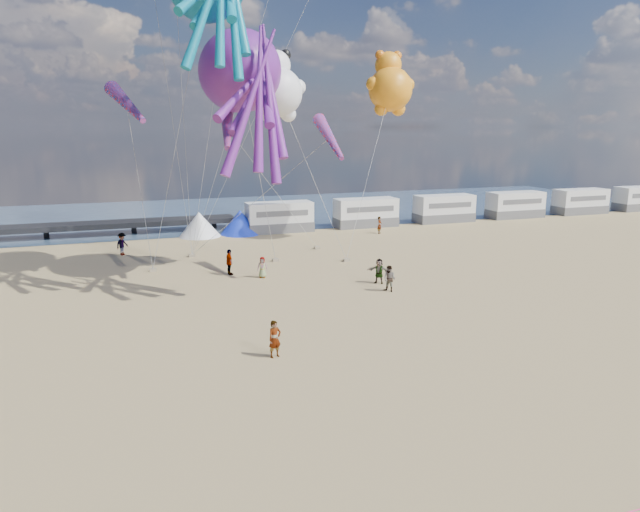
{
  "coord_description": "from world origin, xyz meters",
  "views": [
    {
      "loc": [
        -8.62,
        -15.22,
        10.38
      ],
      "look_at": [
        -1.33,
        6.0,
        5.29
      ],
      "focal_mm": 32.0,
      "sensor_mm": 36.0,
      "label": 1
    }
  ],
  "objects_px": {
    "sandbag_a": "(153,270)",
    "motorhome_5": "(640,198)",
    "beachgoer_1": "(389,279)",
    "beachgoer_5": "(380,225)",
    "sandbag_c": "(346,260)",
    "motorhome_0": "(279,217)",
    "motorhome_4": "(580,201)",
    "windsock_mid": "(227,128)",
    "windsock_right": "(330,138)",
    "beachgoer_4": "(379,271)",
    "kite_panda": "(278,92)",
    "sandbag_d": "(317,248)",
    "kite_teddy_orange": "(390,89)",
    "standing_person": "(275,339)",
    "windsock_left": "(127,103)",
    "kite_octopus_purple": "(239,71)",
    "tent_white": "(199,224)",
    "motorhome_3": "(515,205)",
    "sandbag_b": "(275,260)",
    "motorhome_2": "(444,208)",
    "tent_blue": "(240,222)",
    "beachgoer_2": "(122,244)",
    "motorhome_1": "(366,213)",
    "beachgoer_3": "(229,262)",
    "sandbag_e": "(192,255)",
    "beachgoer_0": "(262,267)"
  },
  "relations": [
    {
      "from": "sandbag_d",
      "to": "kite_teddy_orange",
      "type": "relative_size",
      "value": 0.08
    },
    {
      "from": "motorhome_2",
      "to": "beachgoer_3",
      "type": "height_order",
      "value": "motorhome_2"
    },
    {
      "from": "sandbag_a",
      "to": "kite_panda",
      "type": "relative_size",
      "value": 0.09
    },
    {
      "from": "motorhome_2",
      "to": "beachgoer_3",
      "type": "bearing_deg",
      "value": -149.84
    },
    {
      "from": "beachgoer_3",
      "to": "sandbag_e",
      "type": "bearing_deg",
      "value": 6.66
    },
    {
      "from": "motorhome_0",
      "to": "tent_blue",
      "type": "bearing_deg",
      "value": 180.0
    },
    {
      "from": "sandbag_a",
      "to": "motorhome_5",
      "type": "bearing_deg",
      "value": 11.97
    },
    {
      "from": "tent_white",
      "to": "windsock_left",
      "type": "distance_m",
      "value": 17.41
    },
    {
      "from": "motorhome_1",
      "to": "sandbag_a",
      "type": "xyz_separation_m",
      "value": [
        -22.56,
        -12.84,
        -1.39
      ]
    },
    {
      "from": "standing_person",
      "to": "windsock_right",
      "type": "distance_m",
      "value": 16.96
    },
    {
      "from": "sandbag_e",
      "to": "windsock_left",
      "type": "relative_size",
      "value": 0.07
    },
    {
      "from": "motorhome_4",
      "to": "tent_white",
      "type": "bearing_deg",
      "value": 180.0
    },
    {
      "from": "tent_blue",
      "to": "motorhome_1",
      "type": "bearing_deg",
      "value": 0.0
    },
    {
      "from": "beachgoer_5",
      "to": "beachgoer_4",
      "type": "bearing_deg",
      "value": -162.5
    },
    {
      "from": "sandbag_d",
      "to": "beachgoer_3",
      "type": "bearing_deg",
      "value": -143.84
    },
    {
      "from": "motorhome_3",
      "to": "standing_person",
      "type": "bearing_deg",
      "value": -139.89
    },
    {
      "from": "sandbag_e",
      "to": "tent_white",
      "type": "bearing_deg",
      "value": 78.62
    },
    {
      "from": "motorhome_3",
      "to": "motorhome_5",
      "type": "height_order",
      "value": "same"
    },
    {
      "from": "sandbag_d",
      "to": "kite_octopus_purple",
      "type": "height_order",
      "value": "kite_octopus_purple"
    },
    {
      "from": "beachgoer_1",
      "to": "windsock_mid",
      "type": "xyz_separation_m",
      "value": [
        -8.9,
        7.06,
        9.48
      ]
    },
    {
      "from": "beachgoer_4",
      "to": "kite_panda",
      "type": "height_order",
      "value": "kite_panda"
    },
    {
      "from": "beachgoer_0",
      "to": "beachgoer_1",
      "type": "distance_m",
      "value": 9.23
    },
    {
      "from": "beachgoer_5",
      "to": "motorhome_3",
      "type": "bearing_deg",
      "value": -35.19
    },
    {
      "from": "sandbag_b",
      "to": "sandbag_c",
      "type": "height_order",
      "value": "same"
    },
    {
      "from": "beachgoer_4",
      "to": "windsock_left",
      "type": "bearing_deg",
      "value": -169.74
    },
    {
      "from": "beachgoer_0",
      "to": "motorhome_3",
      "type": "bearing_deg",
      "value": 43.89
    },
    {
      "from": "standing_person",
      "to": "kite_teddy_orange",
      "type": "height_order",
      "value": "kite_teddy_orange"
    },
    {
      "from": "motorhome_2",
      "to": "motorhome_4",
      "type": "distance_m",
      "value": 19.0
    },
    {
      "from": "motorhome_5",
      "to": "kite_teddy_orange",
      "type": "height_order",
      "value": "kite_teddy_orange"
    },
    {
      "from": "beachgoer_5",
      "to": "sandbag_b",
      "type": "distance_m",
      "value": 15.36
    },
    {
      "from": "sandbag_e",
      "to": "windsock_right",
      "type": "relative_size",
      "value": 0.09
    },
    {
      "from": "motorhome_0",
      "to": "motorhome_4",
      "type": "bearing_deg",
      "value": 0.0
    },
    {
      "from": "tent_white",
      "to": "beachgoer_1",
      "type": "xyz_separation_m",
      "value": [
        9.1,
        -23.22,
        -0.34
      ]
    },
    {
      "from": "sandbag_d",
      "to": "kite_panda",
      "type": "relative_size",
      "value": 0.09
    },
    {
      "from": "beachgoer_5",
      "to": "tent_blue",
      "type": "bearing_deg",
      "value": 114.52
    },
    {
      "from": "windsock_mid",
      "to": "windsock_right",
      "type": "distance_m",
      "value": 6.93
    },
    {
      "from": "beachgoer_5",
      "to": "sandbag_c",
      "type": "bearing_deg",
      "value": -174.15
    },
    {
      "from": "beachgoer_1",
      "to": "beachgoer_2",
      "type": "height_order",
      "value": "beachgoer_2"
    },
    {
      "from": "motorhome_2",
      "to": "sandbag_c",
      "type": "distance_m",
      "value": 22.67
    },
    {
      "from": "windsock_left",
      "to": "kite_octopus_purple",
      "type": "bearing_deg",
      "value": -44.55
    },
    {
      "from": "motorhome_3",
      "to": "motorhome_4",
      "type": "height_order",
      "value": "same"
    },
    {
      "from": "beachgoer_1",
      "to": "sandbag_a",
      "type": "bearing_deg",
      "value": -161.44
    },
    {
      "from": "windsock_right",
      "to": "beachgoer_5",
      "type": "bearing_deg",
      "value": 54.57
    },
    {
      "from": "motorhome_0",
      "to": "motorhome_3",
      "type": "bearing_deg",
      "value": 0.0
    },
    {
      "from": "sandbag_e",
      "to": "motorhome_3",
      "type": "bearing_deg",
      "value": 12.93
    },
    {
      "from": "sandbag_d",
      "to": "kite_teddy_orange",
      "type": "distance_m",
      "value": 15.22
    },
    {
      "from": "beachgoer_1",
      "to": "kite_teddy_orange",
      "type": "height_order",
      "value": "kite_teddy_orange"
    },
    {
      "from": "sandbag_b",
      "to": "windsock_left",
      "type": "distance_m",
      "value": 15.74
    },
    {
      "from": "motorhome_0",
      "to": "beachgoer_1",
      "type": "distance_m",
      "value": 23.26
    },
    {
      "from": "kite_teddy_orange",
      "to": "tent_blue",
      "type": "bearing_deg",
      "value": 142.96
    }
  ]
}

